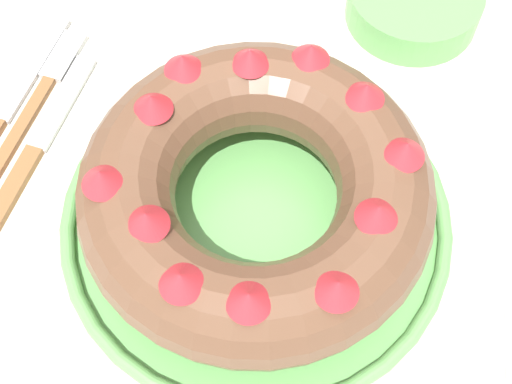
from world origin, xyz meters
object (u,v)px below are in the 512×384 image
(fork, at_px, (36,103))
(serving_dish, at_px, (256,221))
(bundt_cake, at_px, (256,191))
(cake_knife, at_px, (34,152))
(side_bowl, at_px, (414,3))

(fork, bearing_deg, serving_dish, -15.59)
(bundt_cake, relative_size, cake_knife, 1.41)
(bundt_cake, bearing_deg, serving_dish, -54.46)
(serving_dish, bearing_deg, side_bowl, 75.16)
(side_bowl, bearing_deg, cake_knife, -136.69)
(bundt_cake, bearing_deg, cake_knife, 178.30)
(cake_knife, xyz_separation_m, side_bowl, (0.29, 0.27, 0.02))
(serving_dish, xyz_separation_m, cake_knife, (-0.21, 0.01, -0.01))
(serving_dish, distance_m, cake_knife, 0.21)
(bundt_cake, relative_size, side_bowl, 2.10)
(bundt_cake, bearing_deg, fork, 166.74)
(fork, bearing_deg, cake_knife, -67.28)
(bundt_cake, height_order, cake_knife, bundt_cake)
(serving_dish, height_order, fork, serving_dish)
(serving_dish, height_order, side_bowl, side_bowl)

